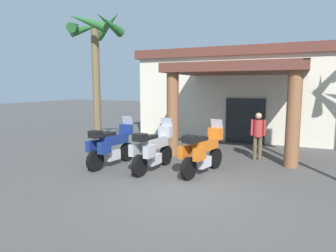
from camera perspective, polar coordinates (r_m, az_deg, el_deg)
name	(u,v)px	position (r m, az deg, el deg)	size (l,w,h in m)	color
ground_plane	(187,191)	(7.87, 3.57, -12.22)	(80.00, 80.00, 0.00)	#514F4C
motel_building	(255,93)	(17.24, 16.11, 6.06)	(11.80, 10.49, 4.51)	silver
motorcycle_blue	(111,145)	(10.23, -10.71, -3.64)	(0.76, 2.21, 1.61)	black
motorcycle_silver	(153,149)	(9.50, -2.87, -4.37)	(0.73, 2.21, 1.61)	black
motorcycle_orange	(203,151)	(9.21, 6.57, -4.80)	(0.92, 2.19, 1.61)	black
pedestrian	(258,133)	(11.30, 16.70, -1.22)	(0.51, 0.32, 1.72)	brown
palm_tree_roadside	(95,47)	(12.26, -13.76, 14.40)	(2.12, 2.16, 5.63)	brown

